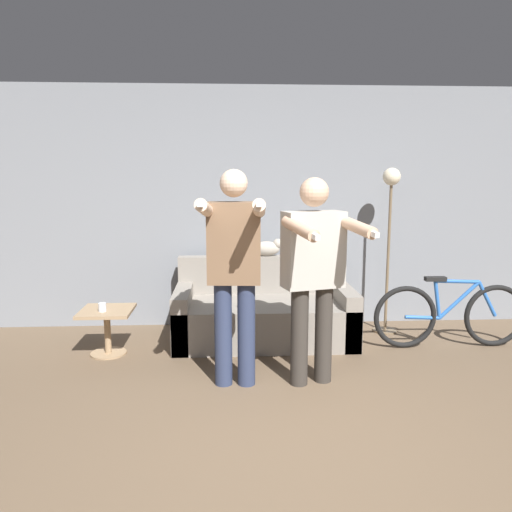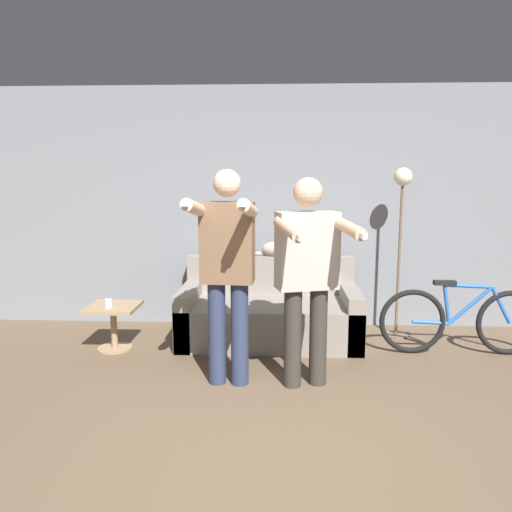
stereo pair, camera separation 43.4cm
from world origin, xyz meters
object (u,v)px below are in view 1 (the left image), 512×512
(couch, at_px, (264,314))
(floor_lamp, at_px, (390,214))
(side_table, at_px, (107,322))
(person_left, at_px, (234,264))
(person_right, at_px, (314,267))
(bicycle, at_px, (450,315))
(cat, at_px, (268,248))
(cup, at_px, (102,307))

(couch, relative_size, floor_lamp, 1.02)
(couch, xyz_separation_m, side_table, (-1.49, -0.35, 0.05))
(couch, distance_m, person_left, 1.37)
(person_right, relative_size, bicycle, 1.09)
(person_right, height_order, floor_lamp, floor_lamp)
(cat, xyz_separation_m, cup, (-1.57, -0.76, -0.42))
(couch, height_order, person_left, person_left)
(person_left, height_order, side_table, person_left)
(person_right, xyz_separation_m, cat, (-0.25, 1.46, -0.07))
(side_table, bearing_deg, person_left, -32.83)
(floor_lamp, xyz_separation_m, cup, (-2.83, -0.59, -0.79))
(person_right, distance_m, floor_lamp, 1.66)
(person_left, height_order, bicycle, person_left)
(cup, distance_m, bicycle, 3.30)
(floor_lamp, bearing_deg, side_table, -169.40)
(person_right, relative_size, cup, 20.87)
(side_table, bearing_deg, cup, -107.94)
(floor_lamp, xyz_separation_m, bicycle, (0.47, -0.51, -0.94))
(cat, bearing_deg, floor_lamp, -7.86)
(cat, distance_m, bicycle, 1.94)
(person_left, distance_m, bicycle, 2.33)
(side_table, height_order, bicycle, bicycle)
(cat, height_order, cup, cat)
(couch, xyz_separation_m, person_right, (0.31, -1.11, 0.70))
(person_right, bearing_deg, couch, 90.83)
(couch, height_order, bicycle, couch)
(couch, bearing_deg, side_table, -166.62)
(cup, bearing_deg, couch, 15.44)
(couch, bearing_deg, bicycle, -10.57)
(cup, bearing_deg, side_table, 72.06)
(cat, distance_m, side_table, 1.80)
(floor_lamp, height_order, cup, floor_lamp)
(couch, height_order, person_right, person_right)
(couch, relative_size, person_left, 1.04)
(couch, relative_size, cup, 22.50)
(floor_lamp, bearing_deg, cat, 172.14)
(cat, height_order, floor_lamp, floor_lamp)
(couch, relative_size, side_table, 3.77)
(person_right, bearing_deg, floor_lamp, 37.10)
(side_table, bearing_deg, person_right, -22.88)
(person_left, bearing_deg, cat, 79.39)
(couch, bearing_deg, person_left, -105.49)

